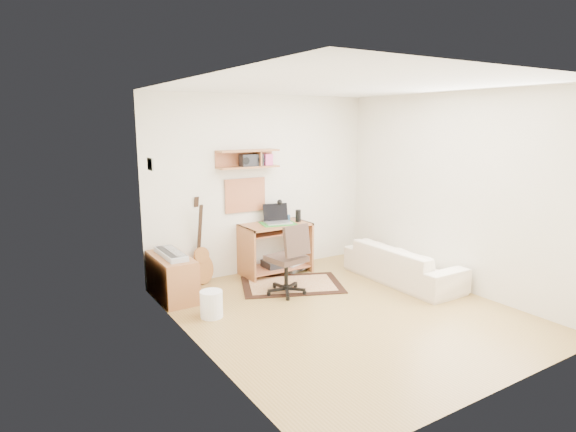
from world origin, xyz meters
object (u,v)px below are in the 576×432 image
printer (292,263)px  cabinet (172,277)px  task_chair (286,258)px  sofa (403,258)px  desk (275,249)px

printer → cabinet: bearing=165.7°
cabinet → printer: size_ratio=1.99×
task_chair → sofa: size_ratio=0.54×
task_chair → printer: 1.17m
sofa → desk: bearing=46.3°
desk → cabinet: bearing=-173.9°
task_chair → desk: bearing=59.7°
desk → sofa: desk is taller
sofa → task_chair: bearing=74.9°
desk → task_chair: 0.89m
desk → printer: bearing=9.4°
task_chair → sofa: bearing=-23.9°
cabinet → sofa: (2.96, -1.09, 0.07)m
cabinet → desk: bearing=6.1°
task_chair → sofa: task_chair is taller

